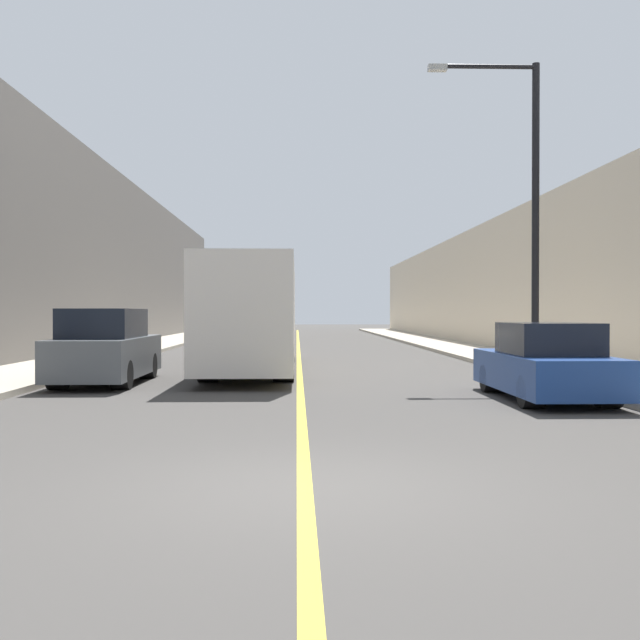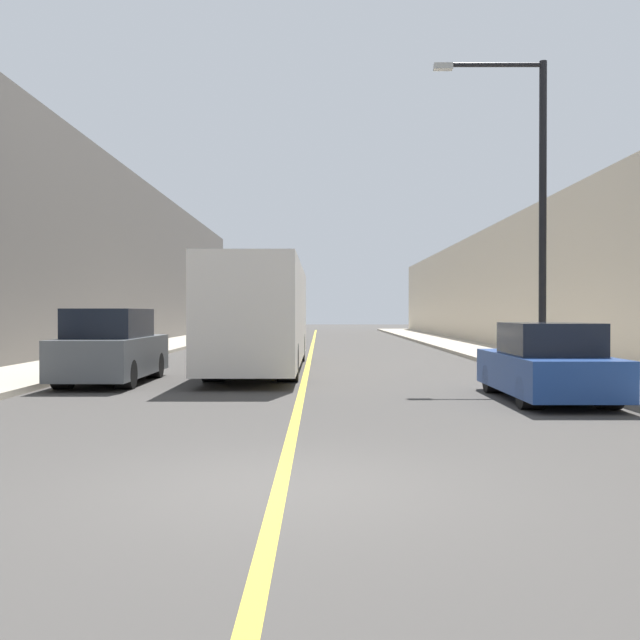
# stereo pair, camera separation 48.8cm
# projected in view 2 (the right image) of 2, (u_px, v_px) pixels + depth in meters

# --- Properties ---
(ground_plane) EXTENTS (200.00, 200.00, 0.00)m
(ground_plane) POSITION_uv_depth(u_px,v_px,m) (277.00, 489.00, 7.55)
(ground_plane) COLOR #3F3D3A
(sidewalk_left) EXTENTS (3.08, 72.00, 0.14)m
(sidewalk_left) POSITION_uv_depth(u_px,v_px,m) (158.00, 346.00, 37.52)
(sidewalk_left) COLOR #A89E8C
(sidewalk_left) RESTS_ON ground
(sidewalk_right) EXTENTS (3.08, 72.00, 0.14)m
(sidewalk_right) POSITION_uv_depth(u_px,v_px,m) (460.00, 346.00, 37.58)
(sidewalk_right) COLOR #A89E8C
(sidewalk_right) RESTS_ON ground
(building_row_left) EXTENTS (4.00, 72.00, 8.95)m
(building_row_left) POSITION_uv_depth(u_px,v_px,m) (87.00, 258.00, 37.46)
(building_row_left) COLOR #66605B
(building_row_left) RESTS_ON ground
(building_row_right) EXTENTS (4.00, 72.00, 6.20)m
(building_row_right) POSITION_uv_depth(u_px,v_px,m) (530.00, 286.00, 37.56)
(building_row_right) COLOR beige
(building_row_right) RESTS_ON ground
(road_center_line) EXTENTS (0.16, 72.00, 0.01)m
(road_center_line) POSITION_uv_depth(u_px,v_px,m) (309.00, 347.00, 37.55)
(road_center_line) COLOR gold
(road_center_line) RESTS_ON ground
(bus) EXTENTS (2.43, 12.86, 3.20)m
(bus) POSITION_uv_depth(u_px,v_px,m) (260.00, 314.00, 23.07)
(bus) COLOR silver
(bus) RESTS_ON ground
(parked_suv_left) EXTENTS (1.85, 4.83, 1.87)m
(parked_suv_left) POSITION_uv_depth(u_px,v_px,m) (108.00, 349.00, 18.70)
(parked_suv_left) COLOR #51565B
(parked_suv_left) RESTS_ON ground
(car_right_near) EXTENTS (1.84, 4.58, 1.57)m
(car_right_near) POSITION_uv_depth(u_px,v_px,m) (544.00, 366.00, 15.08)
(car_right_near) COLOR navy
(car_right_near) RESTS_ON ground
(street_lamp_right) EXTENTS (3.02, 0.24, 8.33)m
(street_lamp_right) POSITION_uv_depth(u_px,v_px,m) (530.00, 195.00, 19.95)
(street_lamp_right) COLOR black
(street_lamp_right) RESTS_ON sidewalk_right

